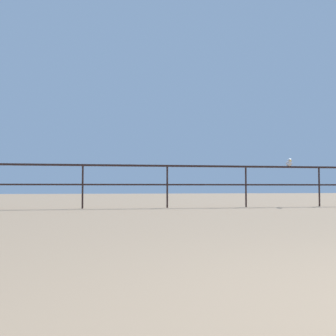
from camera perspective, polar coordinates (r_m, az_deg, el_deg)
name	(u,v)px	position (r m, az deg, el deg)	size (l,w,h in m)	color
pier_railing	(167,176)	(9.74, -0.11, -1.18)	(25.05, 0.05, 1.08)	black
seagull_on_rail	(289,163)	(10.79, 17.44, 0.75)	(0.23, 0.42, 0.20)	silver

